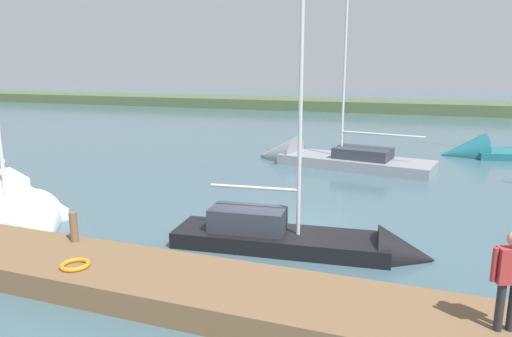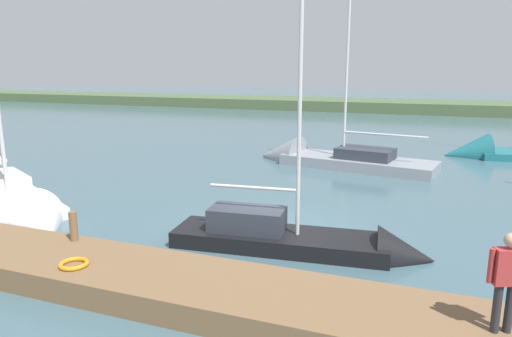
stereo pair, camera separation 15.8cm
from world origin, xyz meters
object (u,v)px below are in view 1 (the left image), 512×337
mooring_post_near (74,227)px  sailboat_mid_channel (312,245)px  sailboat_outer_mooring (16,210)px  life_ring_buoy (75,265)px  person_on_dock (510,274)px  sailboat_inner_slip (320,160)px

mooring_post_near → sailboat_mid_channel: bearing=-153.3°
mooring_post_near → sailboat_mid_channel: size_ratio=0.10×
sailboat_outer_mooring → life_ring_buoy: bearing=-4.9°
sailboat_mid_channel → person_on_dock: size_ratio=4.52×
sailboat_mid_channel → person_on_dock: bearing=-47.2°
mooring_post_near → life_ring_buoy: mooring_post_near is taller
sailboat_outer_mooring → person_on_dock: bearing=14.8°
person_on_dock → mooring_post_near: bearing=-115.9°
mooring_post_near → person_on_dock: 9.79m
mooring_post_near → sailboat_outer_mooring: (4.77, -2.52, -0.81)m
sailboat_mid_channel → person_on_dock: sailboat_mid_channel is taller
sailboat_inner_slip → mooring_post_near: bearing=87.5°
sailboat_mid_channel → mooring_post_near: bearing=-159.2°
sailboat_inner_slip → person_on_dock: 16.70m
mooring_post_near → sailboat_mid_channel: 6.30m
mooring_post_near → life_ring_buoy: 1.71m
sailboat_outer_mooring → person_on_dock: size_ratio=4.98×
sailboat_inner_slip → sailboat_outer_mooring: 14.43m
life_ring_buoy → sailboat_inner_slip: 15.91m
sailboat_inner_slip → sailboat_outer_mooring: sailboat_inner_slip is taller
life_ring_buoy → mooring_post_near: bearing=-48.8°
sailboat_mid_channel → person_on_dock: (-4.15, 3.65, 1.43)m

